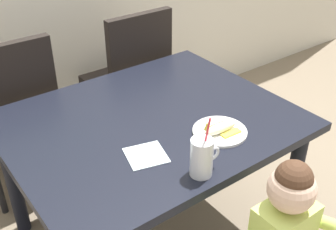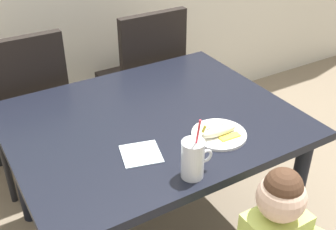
{
  "view_description": "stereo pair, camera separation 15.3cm",
  "coord_description": "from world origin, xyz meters",
  "px_view_note": "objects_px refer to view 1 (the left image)",
  "views": [
    {
      "loc": [
        -0.88,
        -1.31,
        1.7
      ],
      "look_at": [
        0.03,
        -0.1,
        0.76
      ],
      "focal_mm": 44.83,
      "sensor_mm": 36.0,
      "label": 1
    },
    {
      "loc": [
        -0.75,
        -1.4,
        1.7
      ],
      "look_at": [
        0.03,
        -0.1,
        0.76
      ],
      "focal_mm": 44.83,
      "sensor_mm": 36.0,
      "label": 2
    }
  ],
  "objects_px": {
    "dining_chair_left": "(14,111)",
    "paper_napkin": "(146,155)",
    "snack_plate": "(220,131)",
    "peeled_banana": "(221,128)",
    "dining_table": "(150,136)",
    "milk_cup": "(202,159)",
    "dining_chair_right": "(131,75)",
    "toddler_standing": "(283,230)"
  },
  "relations": [
    {
      "from": "dining_chair_left",
      "to": "paper_napkin",
      "type": "distance_m",
      "value": 0.97
    },
    {
      "from": "snack_plate",
      "to": "peeled_banana",
      "type": "height_order",
      "value": "peeled_banana"
    },
    {
      "from": "paper_napkin",
      "to": "dining_table",
      "type": "bearing_deg",
      "value": 52.43
    },
    {
      "from": "dining_chair_left",
      "to": "milk_cup",
      "type": "bearing_deg",
      "value": 106.19
    },
    {
      "from": "dining_table",
      "to": "dining_chair_right",
      "type": "xyz_separation_m",
      "value": [
        0.34,
        0.7,
        -0.07
      ]
    },
    {
      "from": "snack_plate",
      "to": "peeled_banana",
      "type": "bearing_deg",
      "value": -122.95
    },
    {
      "from": "paper_napkin",
      "to": "dining_chair_left",
      "type": "bearing_deg",
      "value": 103.86
    },
    {
      "from": "peeled_banana",
      "to": "paper_napkin",
      "type": "bearing_deg",
      "value": 169.15
    },
    {
      "from": "dining_table",
      "to": "peeled_banana",
      "type": "bearing_deg",
      "value": -58.93
    },
    {
      "from": "dining_chair_right",
      "to": "snack_plate",
      "type": "distance_m",
      "value": 1.0
    },
    {
      "from": "dining_table",
      "to": "peeled_banana",
      "type": "xyz_separation_m",
      "value": [
        0.17,
        -0.28,
        0.12
      ]
    },
    {
      "from": "toddler_standing",
      "to": "peeled_banana",
      "type": "height_order",
      "value": "toddler_standing"
    },
    {
      "from": "dining_table",
      "to": "peeled_banana",
      "type": "height_order",
      "value": "peeled_banana"
    },
    {
      "from": "dining_chair_right",
      "to": "paper_napkin",
      "type": "distance_m",
      "value": 1.06
    },
    {
      "from": "snack_plate",
      "to": "dining_chair_right",
      "type": "bearing_deg",
      "value": 80.3
    },
    {
      "from": "dining_chair_right",
      "to": "paper_napkin",
      "type": "bearing_deg",
      "value": 61.17
    },
    {
      "from": "snack_plate",
      "to": "toddler_standing",
      "type": "bearing_deg",
      "value": -98.09
    },
    {
      "from": "dining_table",
      "to": "toddler_standing",
      "type": "height_order",
      "value": "toddler_standing"
    },
    {
      "from": "dining_chair_left",
      "to": "dining_chair_right",
      "type": "bearing_deg",
      "value": 179.26
    },
    {
      "from": "dining_table",
      "to": "milk_cup",
      "type": "distance_m",
      "value": 0.46
    },
    {
      "from": "peeled_banana",
      "to": "snack_plate",
      "type": "bearing_deg",
      "value": 57.05
    },
    {
      "from": "dining_chair_left",
      "to": "dining_chair_right",
      "type": "xyz_separation_m",
      "value": [
        0.73,
        -0.01,
        0.0
      ]
    },
    {
      "from": "dining_chair_left",
      "to": "toddler_standing",
      "type": "height_order",
      "value": "dining_chair_left"
    },
    {
      "from": "dining_chair_left",
      "to": "paper_napkin",
      "type": "bearing_deg",
      "value": 103.86
    },
    {
      "from": "milk_cup",
      "to": "peeled_banana",
      "type": "height_order",
      "value": "milk_cup"
    },
    {
      "from": "dining_chair_left",
      "to": "milk_cup",
      "type": "distance_m",
      "value": 1.21
    },
    {
      "from": "dining_chair_left",
      "to": "peeled_banana",
      "type": "xyz_separation_m",
      "value": [
        0.56,
        -0.99,
        0.19
      ]
    },
    {
      "from": "paper_napkin",
      "to": "milk_cup",
      "type": "bearing_deg",
      "value": -64.21
    },
    {
      "from": "toddler_standing",
      "to": "peeled_banana",
      "type": "distance_m",
      "value": 0.47
    },
    {
      "from": "dining_table",
      "to": "peeled_banana",
      "type": "relative_size",
      "value": 7.19
    },
    {
      "from": "snack_plate",
      "to": "peeled_banana",
      "type": "relative_size",
      "value": 1.33
    },
    {
      "from": "toddler_standing",
      "to": "peeled_banana",
      "type": "relative_size",
      "value": 4.84
    },
    {
      "from": "dining_chair_left",
      "to": "milk_cup",
      "type": "height_order",
      "value": "dining_chair_left"
    },
    {
      "from": "dining_chair_right",
      "to": "milk_cup",
      "type": "bearing_deg",
      "value": 70.3
    },
    {
      "from": "dining_chair_left",
      "to": "peeled_banana",
      "type": "distance_m",
      "value": 1.16
    },
    {
      "from": "dining_table",
      "to": "dining_chair_right",
      "type": "bearing_deg",
      "value": 64.18
    },
    {
      "from": "dining_chair_left",
      "to": "snack_plate",
      "type": "distance_m",
      "value": 1.15
    },
    {
      "from": "dining_table",
      "to": "dining_chair_left",
      "type": "distance_m",
      "value": 0.82
    },
    {
      "from": "peeled_banana",
      "to": "dining_chair_right",
      "type": "bearing_deg",
      "value": 80.0
    },
    {
      "from": "dining_chair_right",
      "to": "milk_cup",
      "type": "distance_m",
      "value": 1.22
    },
    {
      "from": "toddler_standing",
      "to": "milk_cup",
      "type": "relative_size",
      "value": 3.33
    },
    {
      "from": "dining_chair_right",
      "to": "peeled_banana",
      "type": "xyz_separation_m",
      "value": [
        -0.17,
        -0.98,
        0.19
      ]
    }
  ]
}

